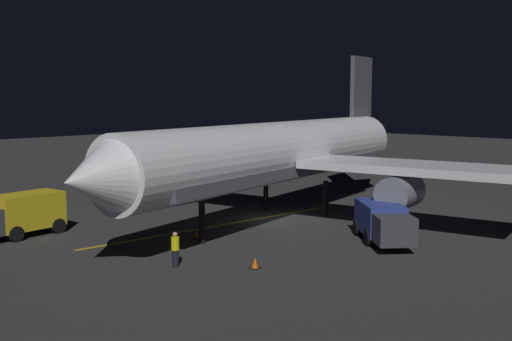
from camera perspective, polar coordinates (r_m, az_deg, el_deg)
The scene contains 8 objects.
ground_plane at distance 41.03m, azimuth 1.93°, elevation -4.75°, with size 180.00×180.00×0.20m, color #2E2E2F.
apron_guide_stripe at distance 39.17m, azimuth -3.51°, elevation -5.17°, with size 0.24×19.45×0.01m, color gold.
airliner at distance 40.86m, azimuth 2.39°, elevation 1.51°, with size 33.02×36.34×11.53m.
baggage_truck at distance 38.40m, azimuth -21.41°, elevation -3.95°, with size 2.74×5.96×2.51m.
catering_truck at distance 35.07m, azimuth 11.84°, elevation -4.83°, with size 5.48×5.23×2.19m.
ground_crew_worker at distance 29.82m, azimuth -7.59°, elevation -7.34°, with size 0.40×0.40×1.74m.
traffic_cone_near_left at distance 35.83m, azimuth -5.66°, elevation -5.93°, with size 0.50×0.50×0.55m.
traffic_cone_near_right at distance 29.54m, azimuth -0.10°, elevation -8.70°, with size 0.50×0.50×0.55m.
Camera 1 is at (-26.72, 30.01, 8.21)m, focal length 42.62 mm.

